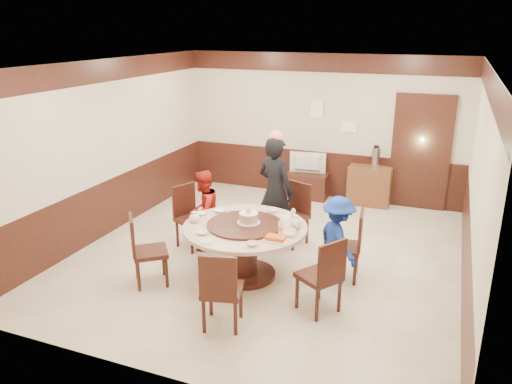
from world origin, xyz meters
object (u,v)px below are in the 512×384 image
at_px(person_red, 204,210).
at_px(side_cabinet, 369,186).
at_px(shrimp_platter, 276,239).
at_px(banquet_table, 245,240).
at_px(birthday_cake, 249,218).
at_px(tv_stand, 306,185).
at_px(person_blue, 338,240).
at_px(television, 307,163).
at_px(person_standing, 275,191).
at_px(thermos, 376,158).

relative_size(person_red, side_cabinet, 1.56).
distance_m(shrimp_platter, side_cabinet, 3.94).
distance_m(banquet_table, shrimp_platter, 0.68).
height_order(birthday_cake, tv_stand, birthday_cake).
xyz_separation_m(person_red, person_blue, (2.13, -0.28, -0.02)).
relative_size(shrimp_platter, television, 0.42).
relative_size(person_standing, person_red, 1.38).
bearing_deg(side_cabinet, person_blue, -88.14).
xyz_separation_m(shrimp_platter, television, (-0.70, 3.85, -0.07)).
relative_size(birthday_cake, television, 0.44).
height_order(television, thermos, thermos).
relative_size(birthday_cake, thermos, 0.83).
relative_size(person_red, person_blue, 1.04).
distance_m(birthday_cake, side_cabinet, 3.70).
height_order(birthday_cake, television, birthday_cake).
xyz_separation_m(person_blue, tv_stand, (-1.34, 3.20, -0.35)).
bearing_deg(birthday_cake, person_red, 149.96).
distance_m(person_standing, tv_stand, 2.40).
relative_size(shrimp_platter, tv_stand, 0.35).
height_order(banquet_table, person_standing, person_standing).
distance_m(person_red, shrimp_platter, 1.76).
bearing_deg(television, person_blue, 105.61).
bearing_deg(person_blue, birthday_cake, 62.12).
xyz_separation_m(person_blue, side_cabinet, (-0.10, 3.23, -0.22)).
bearing_deg(birthday_cake, side_cabinet, 73.30).
bearing_deg(birthday_cake, thermos, 72.13).
relative_size(person_red, shrimp_platter, 4.15).
height_order(person_red, birthday_cake, person_red).
relative_size(banquet_table, side_cabinet, 2.08).
height_order(person_blue, shrimp_platter, person_blue).
bearing_deg(person_blue, shrimp_platter, 93.51).
xyz_separation_m(person_standing, person_blue, (1.19, -0.89, -0.26)).
xyz_separation_m(banquet_table, television, (-0.15, 3.53, 0.17)).
relative_size(person_blue, thermos, 3.15).
bearing_deg(tv_stand, television, 0.00).
xyz_separation_m(person_standing, thermos, (1.17, 2.34, 0.08)).
relative_size(birthday_cake, tv_stand, 0.37).
height_order(person_standing, thermos, person_standing).
relative_size(person_red, tv_stand, 1.47).
distance_m(person_blue, side_cabinet, 3.24).
distance_m(person_red, thermos, 3.64).
bearing_deg(birthday_cake, person_standing, 91.74).
bearing_deg(television, tv_stand, -7.13).
bearing_deg(person_standing, person_blue, 162.75).
xyz_separation_m(person_red, shrimp_platter, (1.49, -0.93, 0.15)).
height_order(person_standing, television, person_standing).
height_order(shrimp_platter, tv_stand, shrimp_platter).
bearing_deg(tv_stand, shrimp_platter, -79.73).
distance_m(person_standing, shrimp_platter, 1.63).
distance_m(shrimp_platter, tv_stand, 3.95).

